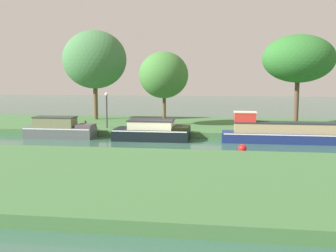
{
  "coord_description": "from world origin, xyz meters",
  "views": [
    {
      "loc": [
        3.26,
        -23.27,
        4.0
      ],
      "look_at": [
        -0.19,
        1.2,
        0.9
      ],
      "focal_mm": 41.96,
      "sensor_mm": 36.0,
      "label": 1
    }
  ],
  "objects_px": {
    "mooring_post_near": "(85,125)",
    "channel_buoy": "(243,148)",
    "lamp_post": "(107,105)",
    "mooring_post_far": "(238,126)",
    "black_cruiser": "(153,131)",
    "willow_tree_centre": "(164,75)",
    "willow_tree_left": "(95,60)",
    "slate_barge": "(60,129)",
    "navy_narrowboat": "(297,133)",
    "willow_tree_right": "(299,59)"
  },
  "relations": [
    {
      "from": "mooring_post_far",
      "to": "black_cruiser",
      "type": "bearing_deg",
      "value": -166.02
    },
    {
      "from": "navy_narrowboat",
      "to": "black_cruiser",
      "type": "distance_m",
      "value": 8.9
    },
    {
      "from": "willow_tree_centre",
      "to": "mooring_post_near",
      "type": "distance_m",
      "value": 6.76
    },
    {
      "from": "willow_tree_left",
      "to": "channel_buoy",
      "type": "xyz_separation_m",
      "value": [
        11.84,
        -11.29,
        -5.21
      ]
    },
    {
      "from": "lamp_post",
      "to": "willow_tree_centre",
      "type": "bearing_deg",
      "value": 29.05
    },
    {
      "from": "mooring_post_far",
      "to": "channel_buoy",
      "type": "bearing_deg",
      "value": -89.09
    },
    {
      "from": "slate_barge",
      "to": "willow_tree_right",
      "type": "distance_m",
      "value": 17.48
    },
    {
      "from": "slate_barge",
      "to": "channel_buoy",
      "type": "relative_size",
      "value": 10.34
    },
    {
      "from": "slate_barge",
      "to": "willow_tree_centre",
      "type": "relative_size",
      "value": 0.84
    },
    {
      "from": "lamp_post",
      "to": "channel_buoy",
      "type": "height_order",
      "value": "lamp_post"
    },
    {
      "from": "black_cruiser",
      "to": "mooring_post_near",
      "type": "relative_size",
      "value": 7.95
    },
    {
      "from": "channel_buoy",
      "to": "willow_tree_left",
      "type": "bearing_deg",
      "value": 136.37
    },
    {
      "from": "lamp_post",
      "to": "black_cruiser",
      "type": "bearing_deg",
      "value": -30.93
    },
    {
      "from": "navy_narrowboat",
      "to": "lamp_post",
      "type": "distance_m",
      "value": 12.86
    },
    {
      "from": "navy_narrowboat",
      "to": "willow_tree_left",
      "type": "bearing_deg",
      "value": 153.16
    },
    {
      "from": "black_cruiser",
      "to": "willow_tree_left",
      "type": "xyz_separation_m",
      "value": [
        -6.33,
        7.71,
        4.88
      ]
    },
    {
      "from": "black_cruiser",
      "to": "mooring_post_near",
      "type": "distance_m",
      "value": 5.15
    },
    {
      "from": "willow_tree_left",
      "to": "willow_tree_centre",
      "type": "distance_m",
      "value": 7.37
    },
    {
      "from": "slate_barge",
      "to": "willow_tree_centre",
      "type": "bearing_deg",
      "value": 34.22
    },
    {
      "from": "willow_tree_left",
      "to": "willow_tree_right",
      "type": "height_order",
      "value": "willow_tree_left"
    },
    {
      "from": "mooring_post_near",
      "to": "channel_buoy",
      "type": "height_order",
      "value": "mooring_post_near"
    },
    {
      "from": "willow_tree_right",
      "to": "slate_barge",
      "type": "bearing_deg",
      "value": -162.11
    },
    {
      "from": "black_cruiser",
      "to": "willow_tree_right",
      "type": "bearing_deg",
      "value": 27.88
    },
    {
      "from": "navy_narrowboat",
      "to": "willow_tree_centre",
      "type": "xyz_separation_m",
      "value": [
        -8.84,
        4.29,
        3.53
      ]
    },
    {
      "from": "slate_barge",
      "to": "channel_buoy",
      "type": "xyz_separation_m",
      "value": [
        11.75,
        -3.58,
        -0.36
      ]
    },
    {
      "from": "channel_buoy",
      "to": "mooring_post_near",
      "type": "bearing_deg",
      "value": 154.8
    },
    {
      "from": "mooring_post_near",
      "to": "channel_buoy",
      "type": "relative_size",
      "value": 1.36
    },
    {
      "from": "mooring_post_far",
      "to": "willow_tree_left",
      "type": "bearing_deg",
      "value": 151.6
    },
    {
      "from": "willow_tree_centre",
      "to": "mooring_post_far",
      "type": "distance_m",
      "value": 6.95
    },
    {
      "from": "mooring_post_far",
      "to": "slate_barge",
      "type": "bearing_deg",
      "value": -173.39
    },
    {
      "from": "black_cruiser",
      "to": "mooring_post_far",
      "type": "bearing_deg",
      "value": 13.98
    },
    {
      "from": "lamp_post",
      "to": "channel_buoy",
      "type": "bearing_deg",
      "value": -32.19
    },
    {
      "from": "willow_tree_left",
      "to": "lamp_post",
      "type": "bearing_deg",
      "value": -64.29
    },
    {
      "from": "mooring_post_far",
      "to": "mooring_post_near",
      "type": "bearing_deg",
      "value": 180.0
    },
    {
      "from": "navy_narrowboat",
      "to": "willow_tree_right",
      "type": "bearing_deg",
      "value": 80.43
    },
    {
      "from": "lamp_post",
      "to": "mooring_post_far",
      "type": "bearing_deg",
      "value": -5.37
    },
    {
      "from": "willow_tree_centre",
      "to": "mooring_post_near",
      "type": "xyz_separation_m",
      "value": [
        -5.03,
        -2.94,
        -3.43
      ]
    },
    {
      "from": "lamp_post",
      "to": "mooring_post_near",
      "type": "relative_size",
      "value": 4.17
    },
    {
      "from": "black_cruiser",
      "to": "willow_tree_centre",
      "type": "relative_size",
      "value": 0.88
    },
    {
      "from": "slate_barge",
      "to": "willow_tree_centre",
      "type": "height_order",
      "value": "willow_tree_centre"
    },
    {
      "from": "willow_tree_centre",
      "to": "lamp_post",
      "type": "xyz_separation_m",
      "value": [
        -3.75,
        -2.08,
        -2.12
      ]
    },
    {
      "from": "willow_tree_centre",
      "to": "channel_buoy",
      "type": "relative_size",
      "value": 12.31
    },
    {
      "from": "slate_barge",
      "to": "willow_tree_left",
      "type": "height_order",
      "value": "willow_tree_left"
    },
    {
      "from": "slate_barge",
      "to": "navy_narrowboat",
      "type": "bearing_deg",
      "value": -0.0
    },
    {
      "from": "willow_tree_centre",
      "to": "channel_buoy",
      "type": "bearing_deg",
      "value": -55.32
    },
    {
      "from": "slate_barge",
      "to": "black_cruiser",
      "type": "bearing_deg",
      "value": -0.0
    },
    {
      "from": "black_cruiser",
      "to": "navy_narrowboat",
      "type": "bearing_deg",
      "value": -0.0
    },
    {
      "from": "willow_tree_left",
      "to": "mooring_post_far",
      "type": "distance_m",
      "value": 14.14
    },
    {
      "from": "lamp_post",
      "to": "slate_barge",
      "type": "bearing_deg",
      "value": -139.22
    },
    {
      "from": "navy_narrowboat",
      "to": "willow_tree_right",
      "type": "distance_m",
      "value": 7.04
    }
  ]
}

